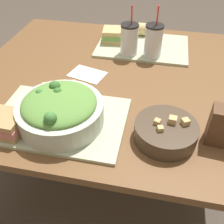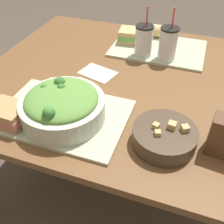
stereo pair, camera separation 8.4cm
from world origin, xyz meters
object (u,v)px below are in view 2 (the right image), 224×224
object	(u,v)px
sandwich_near	(9,114)
napkin_folded	(98,73)
drink_cup_dark	(144,42)
drink_cup_red	(168,45)
salad_bowl	(62,105)
baguette_near	(67,86)
baguette_far	(159,31)
soup_bowl	(164,136)
sandwich_far	(132,36)

from	to	relation	value
sandwich_near	napkin_folded	size ratio (longest dim) A/B	0.74
drink_cup_dark	drink_cup_red	world-z (taller)	drink_cup_red
salad_bowl	baguette_near	distance (m)	0.15
drink_cup_dark	baguette_far	bearing A→B (deg)	82.13
baguette_near	drink_cup_red	xyz separation A→B (m)	(0.31, 0.39, 0.04)
drink_cup_red	napkin_folded	xyz separation A→B (m)	(-0.26, -0.21, -0.08)
baguette_far	napkin_folded	distance (m)	0.47
baguette_far	soup_bowl	bearing A→B (deg)	-168.67
soup_bowl	drink_cup_dark	size ratio (longest dim) A/B	0.87
baguette_far	drink_cup_red	size ratio (longest dim) A/B	0.40
drink_cup_red	baguette_far	bearing A→B (deg)	110.13
baguette_far	drink_cup_red	xyz separation A→B (m)	(0.08, -0.22, 0.04)
drink_cup_dark	drink_cup_red	size ratio (longest dim) A/B	0.97
sandwich_near	sandwich_far	distance (m)	0.76
baguette_far	baguette_near	bearing A→B (deg)	157.94
sandwich_far	baguette_far	distance (m)	0.16
sandwich_near	drink_cup_red	distance (m)	0.74
baguette_far	napkin_folded	xyz separation A→B (m)	(-0.18, -0.43, -0.04)
soup_bowl	sandwich_far	distance (m)	0.71
baguette_near	napkin_folded	distance (m)	0.20
salad_bowl	drink_cup_red	distance (m)	0.59
salad_bowl	baguette_far	distance (m)	0.77
soup_bowl	baguette_far	distance (m)	0.77
drink_cup_red	soup_bowl	bearing A→B (deg)	-80.33
sandwich_near	sandwich_far	world-z (taller)	same
sandwich_near	baguette_far	size ratio (longest dim) A/B	1.35
sandwich_far	sandwich_near	bearing A→B (deg)	-113.45
sandwich_near	baguette_far	bearing A→B (deg)	69.70
sandwich_far	drink_cup_red	distance (m)	0.24
drink_cup_dark	drink_cup_red	bearing A→B (deg)	0.00
sandwich_near	salad_bowl	bearing A→B (deg)	27.53
drink_cup_dark	napkin_folded	xyz separation A→B (m)	(-0.15, -0.21, -0.08)
baguette_near	sandwich_far	distance (m)	0.53
soup_bowl	salad_bowl	bearing A→B (deg)	-179.37
sandwich_far	napkin_folded	size ratio (longest dim) A/B	0.81
soup_bowl	drink_cup_red	xyz separation A→B (m)	(-0.09, 0.53, 0.05)
sandwich_far	drink_cup_dark	distance (m)	0.16
baguette_near	drink_cup_dark	xyz separation A→B (m)	(0.20, 0.39, 0.04)
sandwich_far	napkin_folded	xyz separation A→B (m)	(-0.06, -0.33, -0.04)
baguette_far	sandwich_far	bearing A→B (deg)	128.02
salad_bowl	baguette_far	xyz separation A→B (m)	(0.18, 0.75, -0.02)
soup_bowl	drink_cup_dark	xyz separation A→B (m)	(-0.20, 0.53, 0.05)
baguette_near	napkin_folded	xyz separation A→B (m)	(0.05, 0.19, -0.04)
baguette_near	drink_cup_dark	bearing A→B (deg)	-47.75
soup_bowl	drink_cup_red	bearing A→B (deg)	99.67
baguette_near	baguette_far	xyz separation A→B (m)	(0.23, 0.62, 0.00)
napkin_folded	drink_cup_dark	bearing A→B (deg)	54.02
sandwich_near	sandwich_far	size ratio (longest dim) A/B	0.92
napkin_folded	sandwich_far	bearing A→B (deg)	79.77
salad_bowl	sandwich_near	bearing A→B (deg)	-154.58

